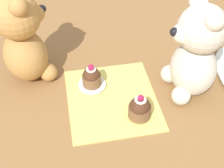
% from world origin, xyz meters
% --- Properties ---
extents(ground_plane, '(4.00, 4.00, 0.00)m').
position_xyz_m(ground_plane, '(0.00, 0.00, 0.00)').
color(ground_plane, olive).
extents(knitted_placemat, '(0.26, 0.23, 0.01)m').
position_xyz_m(knitted_placemat, '(0.00, 0.00, 0.00)').
color(knitted_placemat, '#E0D166').
rests_on(knitted_placemat, ground_plane).
extents(teddy_bear_cream, '(0.13, 0.14, 0.26)m').
position_xyz_m(teddy_bear_cream, '(-0.00, 0.21, 0.13)').
color(teddy_bear_cream, beige).
rests_on(teddy_bear_cream, ground_plane).
extents(teddy_bear_tan, '(0.16, 0.15, 0.26)m').
position_xyz_m(teddy_bear_tan, '(-0.14, -0.21, 0.12)').
color(teddy_bear_tan, '#B78447').
rests_on(teddy_bear_tan, ground_plane).
extents(cupcake_near_cream_bear, '(0.06, 0.06, 0.07)m').
position_xyz_m(cupcake_near_cream_bear, '(0.07, 0.05, 0.03)').
color(cupcake_near_cream_bear, brown).
rests_on(cupcake_near_cream_bear, knitted_placemat).
extents(saucer_plate, '(0.07, 0.07, 0.01)m').
position_xyz_m(saucer_plate, '(-0.06, -0.04, 0.01)').
color(saucer_plate, white).
rests_on(saucer_plate, knitted_placemat).
extents(cupcake_near_tan_bear, '(0.05, 0.05, 0.07)m').
position_xyz_m(cupcake_near_tan_bear, '(-0.06, -0.04, 0.04)').
color(cupcake_near_tan_bear, brown).
rests_on(cupcake_near_tan_bear, saucer_plate).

